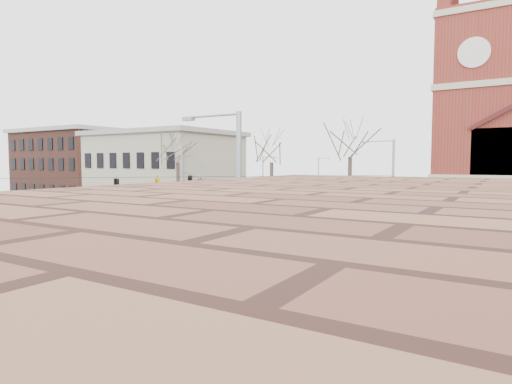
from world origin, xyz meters
The scene contains 17 objects.
ground centered at (0.00, 0.00, 0.00)m, with size 120.00×120.00×0.00m, color black.
sidewalks centered at (0.00, 0.00, 0.08)m, with size 80.00×80.00×0.17m.
road_markings centered at (0.00, 0.00, 0.01)m, with size 100.00×100.00×0.01m.
civic_building_a centered at (-22.00, 20.00, 5.50)m, with size 18.00×14.00×11.00m, color #A19980.
civic_building_b centered at (-42.00, 22.00, 6.00)m, with size 18.00×16.00×12.00m, color brown.
signal_pole_ne centered at (11.32, 11.50, 4.95)m, with size 2.75×0.22×9.00m.
signal_pole_nw centered at (-11.32, 11.50, 4.95)m, with size 2.75×0.22×9.00m.
signal_pole_se centered at (11.32, -11.50, 4.95)m, with size 2.75×0.22×9.00m.
span_wires centered at (0.00, 0.00, 6.20)m, with size 23.02×23.02×0.03m.
traffic_signals centered at (0.00, -0.67, 5.45)m, with size 8.21×8.26×1.30m.
streetlight_north_a centered at (-10.65, 28.00, 4.47)m, with size 2.30×0.20×8.00m.
streetlight_north_b centered at (-10.65, 48.00, 4.47)m, with size 2.30×0.20×8.00m.
cargo_van centered at (3.66, -5.92, 1.36)m, with size 2.73×6.20×2.30m.
parked_car_a centered at (17.21, 8.23, 0.63)m, with size 1.49×3.70×1.26m, color black.
tree_nw_far centered at (-13.32, 12.81, 7.70)m, with size 4.00×4.00×10.63m.
tree_nw_near centered at (-1.01, 13.16, 7.74)m, with size 4.00×4.00×10.68m.
tree_ne centered at (7.36, 12.73, 8.28)m, with size 4.00×4.00×11.44m.
Camera 1 is at (20.32, -24.68, 7.28)m, focal length 30.00 mm.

